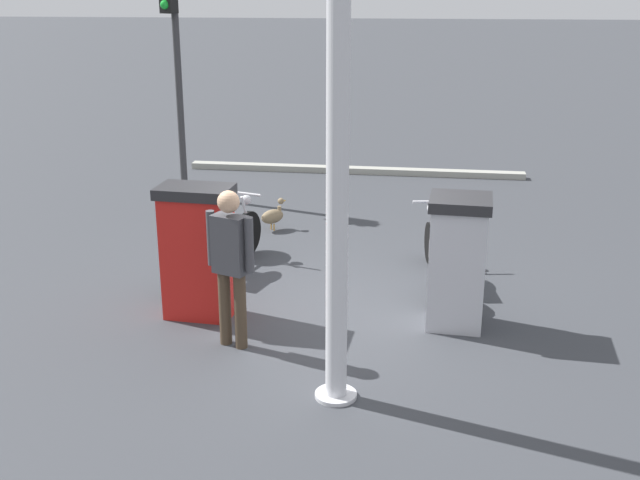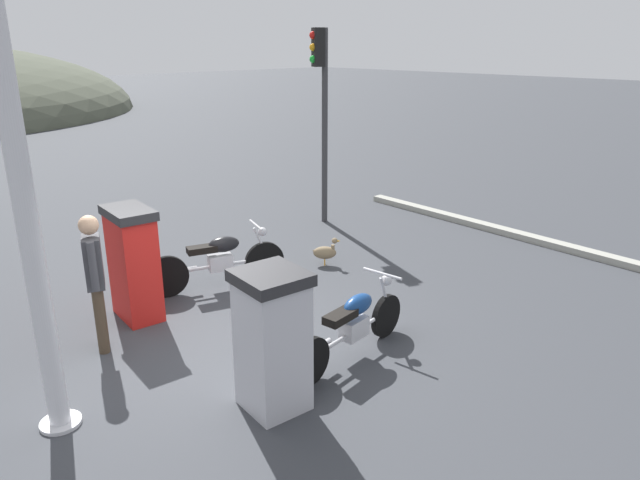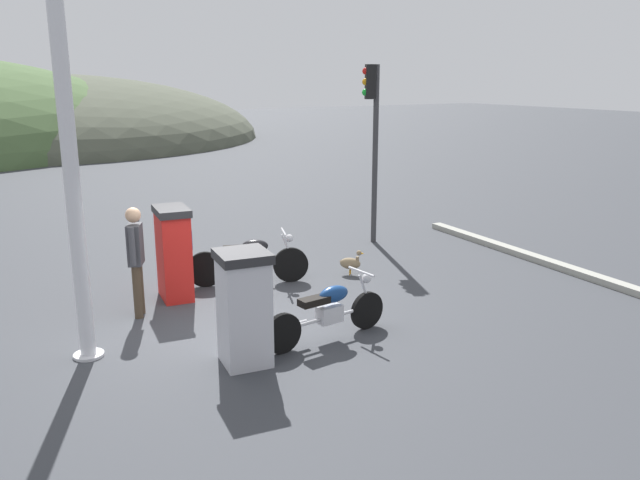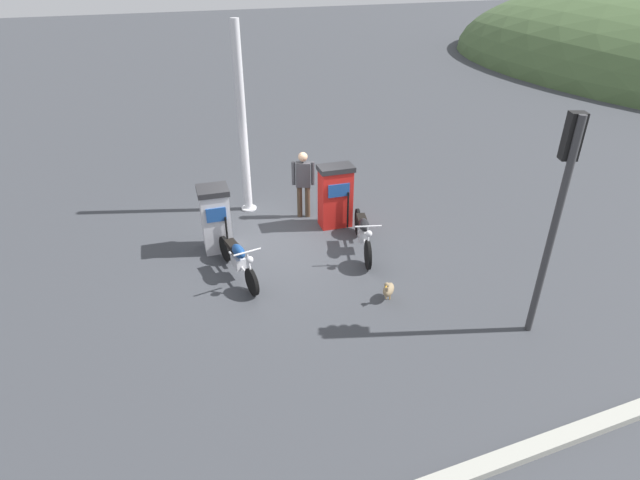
# 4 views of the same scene
# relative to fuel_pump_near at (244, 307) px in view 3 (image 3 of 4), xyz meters

# --- Properties ---
(ground_plane) EXTENTS (120.00, 120.00, 0.00)m
(ground_plane) POSITION_rel_fuel_pump_near_xyz_m (0.38, 1.47, -0.77)
(ground_plane) COLOR #383A3F
(fuel_pump_near) EXTENTS (0.74, 0.73, 1.51)m
(fuel_pump_near) POSITION_rel_fuel_pump_near_xyz_m (0.00, 0.00, 0.00)
(fuel_pump_near) COLOR silver
(fuel_pump_near) RESTS_ON ground
(fuel_pump_far) EXTENTS (0.63, 0.89, 1.56)m
(fuel_pump_far) POSITION_rel_fuel_pump_near_xyz_m (-0.00, 2.94, 0.03)
(fuel_pump_far) COLOR red
(fuel_pump_far) RESTS_ON ground
(motorcycle_near_pump) EXTENTS (2.04, 0.56, 0.92)m
(motorcycle_near_pump) POSITION_rel_fuel_pump_near_xyz_m (1.33, 0.12, -0.33)
(motorcycle_near_pump) COLOR black
(motorcycle_near_pump) RESTS_ON ground
(motorcycle_far_pump) EXTENTS (2.07, 0.90, 0.96)m
(motorcycle_far_pump) POSITION_rel_fuel_pump_near_xyz_m (1.39, 2.98, -0.30)
(motorcycle_far_pump) COLOR black
(motorcycle_far_pump) RESTS_ON ground
(attendant_person) EXTENTS (0.33, 0.56, 1.73)m
(attendant_person) POSITION_rel_fuel_pump_near_xyz_m (-0.75, 2.40, 0.23)
(attendant_person) COLOR #473828
(attendant_person) RESTS_ON ground
(wandering_duck) EXTENTS (0.41, 0.42, 0.49)m
(wandering_duck) POSITION_rel_fuel_pump_near_xyz_m (3.26, 2.56, -0.53)
(wandering_duck) COLOR #847051
(wandering_duck) RESTS_ON ground
(roadside_traffic_light) EXTENTS (0.40, 0.30, 3.88)m
(roadside_traffic_light) POSITION_rel_fuel_pump_near_xyz_m (4.98, 4.45, 1.88)
(roadside_traffic_light) COLOR #38383A
(roadside_traffic_light) RESTS_ON ground
(canopy_support_pole) EXTENTS (0.40, 0.40, 4.67)m
(canopy_support_pole) POSITION_rel_fuel_pump_near_xyz_m (-1.75, 1.23, 1.49)
(canopy_support_pole) COLOR silver
(canopy_support_pole) RESTS_ON ground
(road_edge_kerb) EXTENTS (0.57, 6.64, 0.12)m
(road_edge_kerb) POSITION_rel_fuel_pump_near_xyz_m (7.00, 1.47, -0.71)
(road_edge_kerb) COLOR #9E9E93
(road_edge_kerb) RESTS_ON ground
(distant_hill_main) EXTENTS (26.72, 27.59, 7.67)m
(distant_hill_main) POSITION_rel_fuel_pump_near_xyz_m (1.27, 35.11, -0.77)
(distant_hill_main) COLOR #4C5142
(distant_hill_main) RESTS_ON ground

